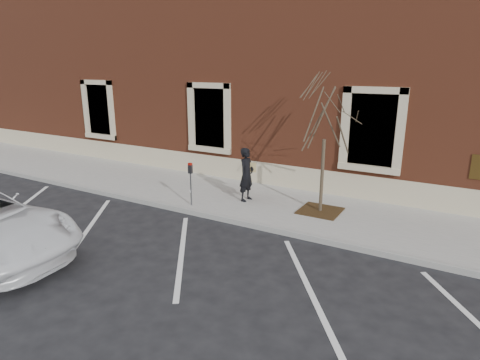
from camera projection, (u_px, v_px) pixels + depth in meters
The scene contains 9 objects.
ground at pixel (230, 222), 11.44m from camera, with size 120.00×120.00×0.00m, color #28282B.
sidewalk_near at pixel (258, 202), 12.88m from camera, with size 40.00×3.50×0.15m, color #B6B3AB.
curb_near at pixel (229, 220), 11.38m from camera, with size 40.00×0.12×0.15m, color #9E9E99.
parking_stripes at pixel (182, 252), 9.61m from camera, with size 28.00×4.40×0.01m, color silver, non-canonical shape.
building_civic at pixel (325, 73), 16.80m from camera, with size 40.00×8.62×8.00m.
man at pixel (247, 175), 12.61m from camera, with size 0.62×0.41×1.70m, color black.
parking_meter at pixel (190, 176), 12.14m from camera, with size 0.12×0.09×1.34m.
tree_grate at pixel (320, 211), 11.86m from camera, with size 1.17×1.17×0.03m, color #3F2914.
sapling at pixel (325, 119), 11.12m from camera, with size 2.35×2.35×3.91m.
Camera 1 is at (5.59, -9.10, 4.29)m, focal length 30.00 mm.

